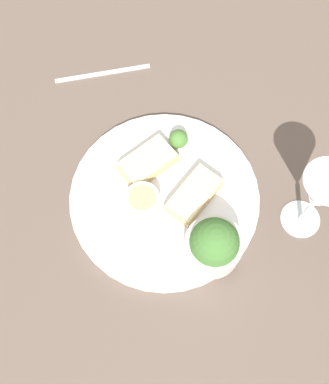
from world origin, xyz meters
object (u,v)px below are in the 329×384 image
at_px(sauce_ramekin, 142,200).
at_px(wine_glass, 319,195).
at_px(fork, 103,73).
at_px(salad_bowl, 214,245).
at_px(cheese_toast_near, 148,162).
at_px(cheese_toast_far, 194,195).

xyz_separation_m(sauce_ramekin, wine_glass, (-0.08, 0.26, 0.08)).
xyz_separation_m(sauce_ramekin, fork, (-0.22, -0.18, -0.03)).
bearing_deg(salad_bowl, cheese_toast_near, -123.17).
bearing_deg(sauce_ramekin, cheese_toast_far, 120.80).
distance_m(cheese_toast_near, fork, 0.22).
relative_size(salad_bowl, fork, 0.58).
xyz_separation_m(wine_glass, fork, (-0.14, -0.44, -0.11)).
relative_size(sauce_ramekin, wine_glass, 0.35).
height_order(sauce_ramekin, cheese_toast_far, sauce_ramekin).
relative_size(wine_glass, fork, 1.03).
relative_size(salad_bowl, cheese_toast_far, 0.82).
relative_size(salad_bowl, sauce_ramekin, 1.61).
height_order(salad_bowl, sauce_ramekin, salad_bowl).
distance_m(cheese_toast_near, wine_glass, 0.29).
bearing_deg(cheese_toast_near, fork, -133.25).
relative_size(sauce_ramekin, fork, 0.36).
relative_size(cheese_toast_far, fork, 0.70).
bearing_deg(fork, cheese_toast_near, 46.75).
distance_m(salad_bowl, wine_glass, 0.18).
bearing_deg(sauce_ramekin, salad_bowl, 76.62).
xyz_separation_m(sauce_ramekin, cheese_toast_near, (-0.07, -0.02, -0.01)).
xyz_separation_m(cheese_toast_far, wine_glass, (-0.04, 0.18, 0.09)).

